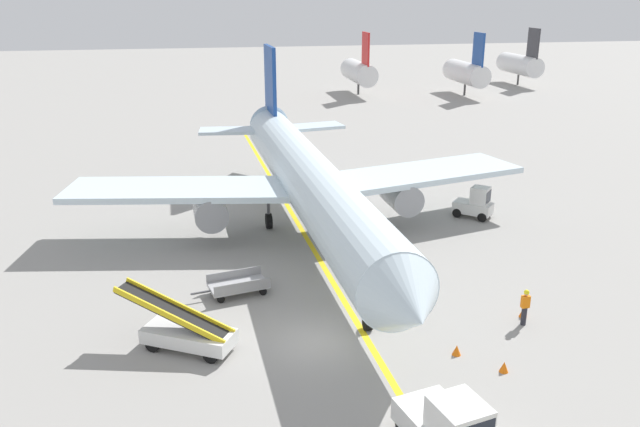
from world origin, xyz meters
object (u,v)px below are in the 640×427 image
object	(u,v)px
baggage_cart_loaded	(238,285)
safety_cone_wingtip_left	(394,269)
belt_loader_forward_hold	(186,332)
safety_cone_nose_left	(523,312)
airliner	(308,180)
safety_cone_wingtip_right	(457,350)
ground_crew_marshaller	(525,306)
baggage_tug_near_wing	(475,204)
safety_cone_nose_right	(504,367)

from	to	relation	value
baggage_cart_loaded	safety_cone_wingtip_left	xyz separation A→B (m)	(8.20, 0.84, -0.25)
belt_loader_forward_hold	safety_cone_nose_left	distance (m)	14.98
safety_cone_nose_left	safety_cone_wingtip_left	xyz separation A→B (m)	(-4.29, 5.70, 0.00)
airliner	safety_cone_wingtip_right	distance (m)	15.45
baggage_cart_loaded	ground_crew_marshaller	xyz separation A→B (m)	(12.16, -5.51, 0.44)
baggage_tug_near_wing	safety_cone_nose_left	distance (m)	13.52
baggage_cart_loaded	safety_cone_wingtip_left	distance (m)	8.25
belt_loader_forward_hold	ground_crew_marshaller	size ratio (longest dim) A/B	2.92
baggage_tug_near_wing	belt_loader_forward_hold	distance (m)	22.48
belt_loader_forward_hold	baggage_cart_loaded	world-z (taller)	belt_loader_forward_hold
safety_cone_wingtip_right	safety_cone_nose_right	bearing A→B (deg)	-48.76
baggage_tug_near_wing	baggage_cart_loaded	xyz separation A→B (m)	(-15.97, -8.19, -0.46)
safety_cone_nose_left	belt_loader_forward_hold	bearing A→B (deg)	179.26
belt_loader_forward_hold	safety_cone_wingtip_left	distance (m)	12.03
baggage_tug_near_wing	safety_cone_nose_right	bearing A→B (deg)	-110.53
airliner	baggage_tug_near_wing	distance (m)	11.47
safety_cone_nose_left	safety_cone_nose_right	world-z (taller)	same
airliner	safety_cone_wingtip_right	world-z (taller)	airliner
safety_cone_wingtip_left	airliner	bearing A→B (deg)	117.32
airliner	safety_cone_nose_left	size ratio (longest dim) A/B	80.22
airliner	ground_crew_marshaller	size ratio (longest dim) A/B	20.76
airliner	safety_cone_nose_left	world-z (taller)	airliner
ground_crew_marshaller	safety_cone_wingtip_left	bearing A→B (deg)	121.96
safety_cone_wingtip_left	safety_cone_wingtip_right	bearing A→B (deg)	-89.45
ground_crew_marshaller	safety_cone_nose_right	distance (m)	4.23
safety_cone_nose_right	safety_cone_wingtip_right	size ratio (longest dim) A/B	1.00
baggage_tug_near_wing	ground_crew_marshaller	xyz separation A→B (m)	(-3.81, -13.70, -0.02)
baggage_cart_loaded	safety_cone_wingtip_left	bearing A→B (deg)	5.84
baggage_cart_loaded	ground_crew_marshaller	world-z (taller)	ground_crew_marshaller
airliner	baggage_tug_near_wing	xyz separation A→B (m)	(11.17, 0.77, -2.49)
baggage_tug_near_wing	safety_cone_wingtip_right	distance (m)	17.30
belt_loader_forward_hold	safety_cone_nose_right	size ratio (longest dim) A/B	11.29
safety_cone_wingtip_left	safety_cone_wingtip_right	size ratio (longest dim) A/B	1.00
baggage_cart_loaded	safety_cone_nose_right	distance (m)	13.03
belt_loader_forward_hold	safety_cone_wingtip_right	xyz separation A→B (m)	(10.76, -2.63, -0.56)
belt_loader_forward_hold	ground_crew_marshaller	world-z (taller)	belt_loader_forward_hold
ground_crew_marshaller	safety_cone_wingtip_right	xyz separation A→B (m)	(-3.88, -1.78, -0.69)
baggage_tug_near_wing	airliner	bearing A→B (deg)	-176.08
baggage_tug_near_wing	safety_cone_wingtip_right	size ratio (longest dim) A/B	6.02
airliner	safety_cone_wingtip_left	bearing A→B (deg)	-62.68
airliner	safety_cone_nose_right	bearing A→B (deg)	-73.51
ground_crew_marshaller	safety_cone_nose_right	bearing A→B (deg)	-127.83
safety_cone_nose_left	safety_cone_nose_right	xyz separation A→B (m)	(-2.89, -3.94, 0.00)
safety_cone_nose_left	ground_crew_marshaller	bearing A→B (deg)	-117.18
baggage_tug_near_wing	baggage_cart_loaded	bearing A→B (deg)	-152.85
safety_cone_nose_left	safety_cone_wingtip_left	size ratio (longest dim) A/B	1.00
belt_loader_forward_hold	ground_crew_marshaller	bearing A→B (deg)	-3.29
safety_cone_wingtip_left	safety_cone_wingtip_right	world-z (taller)	same
airliner	belt_loader_forward_hold	size ratio (longest dim) A/B	7.11
safety_cone_nose_left	safety_cone_wingtip_right	size ratio (longest dim) A/B	1.00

